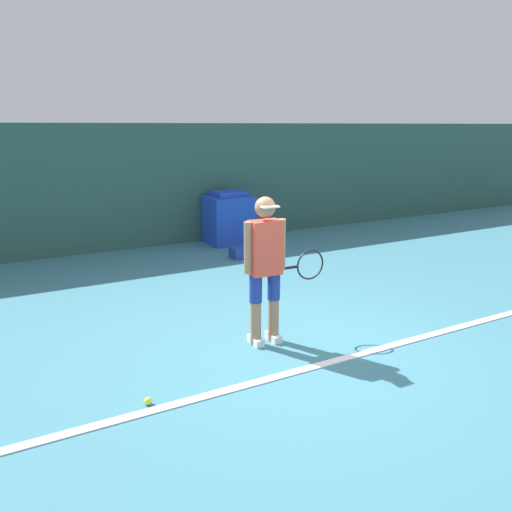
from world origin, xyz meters
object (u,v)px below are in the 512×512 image
Objects in this scene: tennis_ball at (148,401)px; covered_chair at (229,218)px; tennis_player at (266,264)px; equipment_bag at (253,251)px.

tennis_ball is 6.19m from covered_chair.
tennis_player is 1.53× the size of covered_chair.
tennis_player is at bearing -110.80° from covered_chair.
tennis_ball is 5.14m from equipment_bag.
equipment_bag is (1.65, 3.40, -0.80)m from tennis_player.
tennis_player reaches higher than equipment_bag.
tennis_ball is at bearing -154.73° from tennis_player.
equipment_bag is at bearing 51.69° from tennis_ball.
tennis_ball is at bearing -128.31° from equipment_bag.
tennis_player reaches higher than covered_chair.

